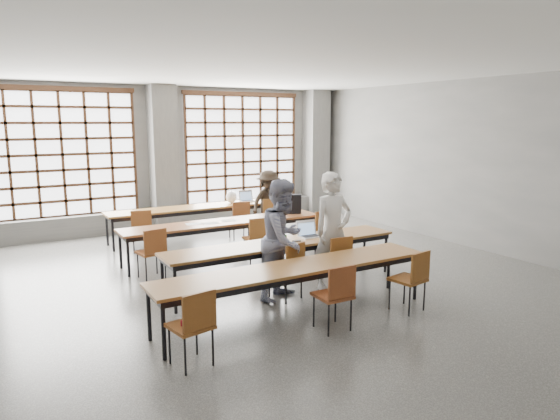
# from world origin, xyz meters

# --- Properties ---
(floor) EXTENTS (11.00, 11.00, 0.00)m
(floor) POSITION_xyz_m (0.00, 0.00, 0.00)
(floor) COLOR #474745
(floor) RESTS_ON ground
(ceiling) EXTENTS (11.00, 11.00, 0.00)m
(ceiling) POSITION_xyz_m (0.00, 0.00, 3.50)
(ceiling) COLOR silver
(ceiling) RESTS_ON floor
(wall_back) EXTENTS (10.00, 0.00, 10.00)m
(wall_back) POSITION_xyz_m (0.00, 5.50, 1.75)
(wall_back) COLOR #5B5B59
(wall_back) RESTS_ON floor
(wall_right) EXTENTS (0.00, 11.00, 11.00)m
(wall_right) POSITION_xyz_m (5.00, 0.00, 1.75)
(wall_right) COLOR #5B5B59
(wall_right) RESTS_ON floor
(column_mid) EXTENTS (0.60, 0.55, 3.50)m
(column_mid) POSITION_xyz_m (0.00, 5.22, 1.75)
(column_mid) COLOR #525250
(column_mid) RESTS_ON floor
(column_right) EXTENTS (0.60, 0.55, 3.50)m
(column_right) POSITION_xyz_m (4.50, 5.22, 1.75)
(column_right) COLOR #525250
(column_right) RESTS_ON floor
(window_left) EXTENTS (3.32, 0.12, 3.00)m
(window_left) POSITION_xyz_m (-2.25, 5.42, 1.90)
(window_left) COLOR white
(window_left) RESTS_ON wall_back
(window_right) EXTENTS (3.32, 0.12, 3.00)m
(window_right) POSITION_xyz_m (2.25, 5.42, 1.90)
(window_right) COLOR white
(window_right) RESTS_ON wall_back
(sill_ledge) EXTENTS (9.80, 0.35, 0.50)m
(sill_ledge) POSITION_xyz_m (0.00, 5.30, 0.25)
(sill_ledge) COLOR #525250
(sill_ledge) RESTS_ON floor
(desk_row_a) EXTENTS (4.00, 0.70, 0.73)m
(desk_row_a) POSITION_xyz_m (0.29, 3.85, 0.66)
(desk_row_a) COLOR brown
(desk_row_a) RESTS_ON floor
(desk_row_b) EXTENTS (4.00, 0.70, 0.73)m
(desk_row_b) POSITION_xyz_m (0.14, 1.97, 0.66)
(desk_row_b) COLOR brown
(desk_row_b) RESTS_ON floor
(desk_row_c) EXTENTS (4.00, 0.70, 0.73)m
(desk_row_c) POSITION_xyz_m (0.30, -0.03, 0.66)
(desk_row_c) COLOR brown
(desk_row_c) RESTS_ON floor
(desk_row_d) EXTENTS (4.00, 0.70, 0.73)m
(desk_row_d) POSITION_xyz_m (-0.26, -1.30, 0.66)
(desk_row_d) COLOR brown
(desk_row_d) RESTS_ON floor
(chair_back_left) EXTENTS (0.51, 0.51, 0.88)m
(chair_back_left) POSITION_xyz_m (-1.13, 3.22, 0.54)
(chair_back_left) COLOR brown
(chair_back_left) RESTS_ON floor
(chair_back_mid) EXTENTS (0.48, 0.48, 0.88)m
(chair_back_mid) POSITION_xyz_m (1.08, 3.22, 0.54)
(chair_back_mid) COLOR brown
(chair_back_mid) RESTS_ON floor
(chair_back_right) EXTENTS (0.52, 0.53, 0.88)m
(chair_back_right) POSITION_xyz_m (1.87, 3.22, 0.54)
(chair_back_right) COLOR brown
(chair_back_right) RESTS_ON floor
(chair_mid_left) EXTENTS (0.47, 0.48, 0.88)m
(chair_mid_left) POSITION_xyz_m (-1.45, 1.34, 0.54)
(chair_mid_left) COLOR maroon
(chair_mid_left) RESTS_ON floor
(chair_mid_centre) EXTENTS (0.47, 0.47, 0.88)m
(chair_mid_centre) POSITION_xyz_m (0.53, 1.34, 0.54)
(chair_mid_centre) COLOR brown
(chair_mid_centre) RESTS_ON floor
(chair_mid_right) EXTENTS (0.45, 0.45, 0.88)m
(chair_mid_right) POSITION_xyz_m (1.95, 1.34, 0.54)
(chair_mid_right) COLOR maroon
(chair_mid_right) RESTS_ON floor
(chair_front_left) EXTENTS (0.52, 0.52, 0.88)m
(chair_front_left) POSITION_xyz_m (0.02, -0.66, 0.54)
(chair_front_left) COLOR brown
(chair_front_left) RESTS_ON floor
(chair_front_right) EXTENTS (0.44, 0.45, 0.88)m
(chair_front_right) POSITION_xyz_m (0.89, -0.66, 0.54)
(chair_front_right) COLOR brown
(chair_front_right) RESTS_ON floor
(chair_near_left) EXTENTS (0.49, 0.49, 0.88)m
(chair_near_left) POSITION_xyz_m (-1.95, -1.93, 0.54)
(chair_near_left) COLOR brown
(chair_near_left) RESTS_ON floor
(chair_near_mid) EXTENTS (0.43, 0.44, 0.88)m
(chair_near_mid) POSITION_xyz_m (-0.06, -1.93, 0.54)
(chair_near_mid) COLOR maroon
(chair_near_mid) RESTS_ON floor
(chair_near_right) EXTENTS (0.48, 0.48, 0.88)m
(chair_near_right) POSITION_xyz_m (1.25, -1.93, 0.54)
(chair_near_right) COLOR brown
(chair_near_right) RESTS_ON floor
(student_male) EXTENTS (0.69, 0.46, 1.86)m
(student_male) POSITION_xyz_m (0.90, -0.53, 0.93)
(student_male) COLOR silver
(student_male) RESTS_ON floor
(student_female) EXTENTS (1.10, 1.03, 1.81)m
(student_female) POSITION_xyz_m (-0.00, -0.53, 0.90)
(student_female) COLOR navy
(student_female) RESTS_ON floor
(student_back) EXTENTS (1.07, 0.76, 1.51)m
(student_back) POSITION_xyz_m (1.89, 3.35, 0.76)
(student_back) COLOR black
(student_back) RESTS_ON floor
(laptop_front) EXTENTS (0.37, 0.32, 0.26)m
(laptop_front) POSITION_xyz_m (0.85, 0.08, 0.79)
(laptop_front) COLOR silver
(laptop_front) RESTS_ON desk_row_c
(laptop_back) EXTENTS (0.37, 0.31, 0.26)m
(laptop_back) POSITION_xyz_m (1.64, 3.96, 0.79)
(laptop_back) COLOR #AFAFB4
(laptop_back) RESTS_ON desk_row_a
(mouse) EXTENTS (0.11, 0.08, 0.04)m
(mouse) POSITION_xyz_m (1.25, -0.05, 0.75)
(mouse) COLOR silver
(mouse) RESTS_ON desk_row_c
(green_box) EXTENTS (0.26, 0.11, 0.09)m
(green_box) POSITION_xyz_m (0.25, 0.05, 0.78)
(green_box) COLOR #327E29
(green_box) RESTS_ON desk_row_c
(phone) EXTENTS (0.14, 0.09, 0.01)m
(phone) POSITION_xyz_m (0.48, -0.13, 0.74)
(phone) COLOR black
(phone) RESTS_ON desk_row_c
(paper_sheet_a) EXTENTS (0.32, 0.24, 0.00)m
(paper_sheet_a) POSITION_xyz_m (-0.46, 2.02, 0.73)
(paper_sheet_a) COLOR white
(paper_sheet_a) RESTS_ON desk_row_b
(paper_sheet_b) EXTENTS (0.31, 0.23, 0.00)m
(paper_sheet_b) POSITION_xyz_m (-0.16, 1.92, 0.73)
(paper_sheet_b) COLOR silver
(paper_sheet_b) RESTS_ON desk_row_b
(paper_sheet_c) EXTENTS (0.33, 0.26, 0.00)m
(paper_sheet_c) POSITION_xyz_m (0.24, 1.97, 0.73)
(paper_sheet_c) COLOR silver
(paper_sheet_c) RESTS_ON desk_row_b
(backpack) EXTENTS (0.37, 0.31, 0.40)m
(backpack) POSITION_xyz_m (1.74, 2.02, 0.93)
(backpack) COLOR black
(backpack) RESTS_ON desk_row_b
(plastic_bag) EXTENTS (0.28, 0.24, 0.29)m
(plastic_bag) POSITION_xyz_m (1.19, 3.90, 0.87)
(plastic_bag) COLOR white
(plastic_bag) RESTS_ON desk_row_a
(red_pouch) EXTENTS (0.21, 0.13, 0.06)m
(red_pouch) POSITION_xyz_m (-1.96, -1.85, 0.50)
(red_pouch) COLOR maroon
(red_pouch) RESTS_ON chair_near_left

